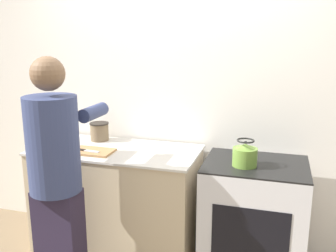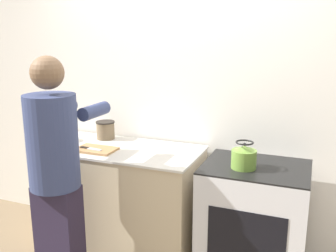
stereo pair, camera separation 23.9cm
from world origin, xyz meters
name	(u,v)px [view 2 (the right image)]	position (x,y,z in m)	size (l,w,h in m)	color
wall_back	(182,98)	(0.00, 0.70, 1.30)	(8.00, 0.05, 2.60)	white
counter	(121,199)	(-0.42, 0.32, 0.46)	(1.36, 0.66, 0.92)	#C6B28E
oven	(253,224)	(0.71, 0.30, 0.46)	(0.75, 0.60, 0.91)	silver
person	(56,168)	(-0.59, -0.28, 0.92)	(0.40, 0.63, 1.70)	#271F35
cutting_board	(96,149)	(-0.55, 0.18, 0.92)	(0.33, 0.21, 0.02)	#A87A4C
knife	(90,148)	(-0.59, 0.15, 0.94)	(0.20, 0.05, 0.01)	silver
kettle	(244,157)	(0.63, 0.22, 0.99)	(0.18, 0.18, 0.19)	olive
bowl_prep	(67,138)	(-0.94, 0.34, 0.94)	(0.15, 0.15, 0.06)	silver
canister_jar	(106,130)	(-0.66, 0.52, 1.00)	(0.17, 0.17, 0.16)	#756047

